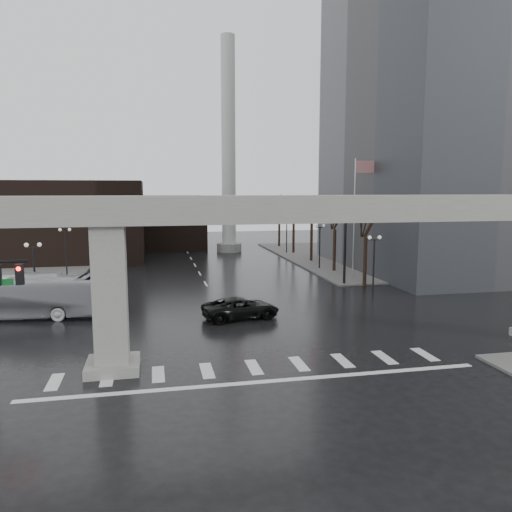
% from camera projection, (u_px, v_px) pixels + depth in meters
% --- Properties ---
extents(ground, '(160.00, 160.00, 0.00)m').
position_uv_depth(ground, '(250.00, 361.00, 26.42)').
color(ground, black).
rests_on(ground, ground).
extents(sidewalk_ne, '(28.00, 36.00, 0.15)m').
position_uv_depth(sidewalk_ne, '(389.00, 256.00, 66.61)').
color(sidewalk_ne, '#63605E').
rests_on(sidewalk_ne, ground).
extents(elevated_guideway, '(48.00, 2.60, 8.70)m').
position_uv_depth(elevated_guideway, '(274.00, 231.00, 25.75)').
color(elevated_guideway, '#989690').
rests_on(elevated_guideway, ground).
extents(office_tower, '(22.00, 26.00, 42.00)m').
position_uv_depth(office_tower, '(455.00, 78.00, 54.51)').
color(office_tower, slate).
rests_on(office_tower, ground).
extents(building_far_left, '(16.00, 14.00, 10.00)m').
position_uv_depth(building_far_left, '(79.00, 221.00, 63.63)').
color(building_far_left, black).
rests_on(building_far_left, ground).
extents(building_far_mid, '(10.00, 10.00, 8.00)m').
position_uv_depth(building_far_mid, '(171.00, 222.00, 75.91)').
color(building_far_mid, black).
rests_on(building_far_mid, ground).
extents(smokestack, '(3.60, 3.60, 30.00)m').
position_uv_depth(smokestack, '(229.00, 158.00, 70.46)').
color(smokestack, silver).
rests_on(smokestack, ground).
extents(signal_mast_arm, '(12.12, 0.43, 8.00)m').
position_uv_depth(signal_mast_arm, '(306.00, 224.00, 45.70)').
color(signal_mast_arm, black).
rests_on(signal_mast_arm, ground).
extents(flagpole_assembly, '(2.06, 0.12, 12.00)m').
position_uv_depth(flagpole_assembly, '(357.00, 204.00, 49.85)').
color(flagpole_assembly, silver).
rests_on(flagpole_assembly, ground).
extents(lamp_right_0, '(1.22, 0.32, 5.11)m').
position_uv_depth(lamp_right_0, '(374.00, 255.00, 42.27)').
color(lamp_right_0, black).
rests_on(lamp_right_0, ground).
extents(lamp_right_1, '(1.22, 0.32, 5.11)m').
position_uv_depth(lamp_right_1, '(320.00, 239.00, 55.85)').
color(lamp_right_1, black).
rests_on(lamp_right_1, ground).
extents(lamp_right_2, '(1.22, 0.32, 5.11)m').
position_uv_depth(lamp_right_2, '(287.00, 229.00, 69.43)').
color(lamp_right_2, black).
rests_on(lamp_right_2, ground).
extents(lamp_left_0, '(1.22, 0.32, 5.11)m').
position_uv_depth(lamp_left_0, '(34.00, 265.00, 36.78)').
color(lamp_left_0, black).
rests_on(lamp_left_0, ground).
extents(lamp_left_1, '(1.22, 0.32, 5.11)m').
position_uv_depth(lamp_left_1, '(65.00, 244.00, 50.36)').
color(lamp_left_1, black).
rests_on(lamp_left_1, ground).
extents(lamp_left_2, '(1.22, 0.32, 5.11)m').
position_uv_depth(lamp_left_2, '(84.00, 232.00, 63.94)').
color(lamp_left_2, black).
rests_on(lamp_left_2, ground).
extents(tree_right_0, '(1.09, 1.58, 7.50)m').
position_uv_depth(tree_right_0, '(365.00, 256.00, 46.47)').
color(tree_right_0, black).
rests_on(tree_right_0, ground).
extents(tree_right_1, '(1.09, 1.61, 7.67)m').
position_uv_depth(tree_right_1, '(335.00, 246.00, 54.22)').
color(tree_right_1, black).
rests_on(tree_right_1, ground).
extents(tree_right_2, '(1.10, 1.63, 7.85)m').
position_uv_depth(tree_right_2, '(312.00, 238.00, 61.97)').
color(tree_right_2, black).
rests_on(tree_right_2, ground).
extents(tree_right_3, '(1.11, 1.66, 8.02)m').
position_uv_depth(tree_right_3, '(294.00, 232.00, 69.72)').
color(tree_right_3, black).
rests_on(tree_right_3, ground).
extents(tree_right_4, '(1.12, 1.69, 8.19)m').
position_uv_depth(tree_right_4, '(279.00, 228.00, 77.47)').
color(tree_right_4, black).
rests_on(tree_right_4, ground).
extents(pickup_truck, '(5.73, 3.35, 1.50)m').
position_uv_depth(pickup_truck, '(241.00, 308.00, 34.90)').
color(pickup_truck, black).
rests_on(pickup_truck, ground).
extents(city_bus, '(11.34, 4.17, 3.09)m').
position_uv_depth(city_bus, '(20.00, 296.00, 34.98)').
color(city_bus, silver).
rests_on(city_bus, ground).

